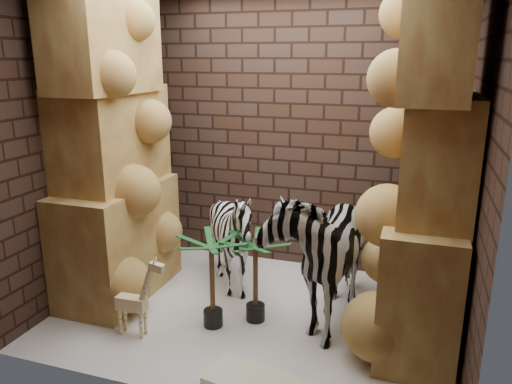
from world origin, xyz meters
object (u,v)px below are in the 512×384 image
(zebra_right, at_px, (320,237))
(palm_front, at_px, (255,279))
(palm_back, at_px, (212,282))
(zebra_left, at_px, (233,244))
(giraffe_toy, at_px, (131,294))

(zebra_right, distance_m, palm_front, 0.68)
(palm_back, bearing_deg, zebra_left, 96.29)
(palm_front, bearing_deg, giraffe_toy, -148.64)
(giraffe_toy, distance_m, palm_back, 0.69)
(giraffe_toy, height_order, palm_back, palm_back)
(zebra_left, relative_size, palm_front, 1.39)
(zebra_right, bearing_deg, zebra_left, 169.08)
(zebra_left, height_order, palm_back, zebra_left)
(zebra_left, bearing_deg, giraffe_toy, -108.07)
(zebra_left, distance_m, palm_back, 0.69)
(palm_front, relative_size, palm_back, 0.95)
(zebra_right, xyz_separation_m, giraffe_toy, (-1.43, -0.82, -0.39))
(zebra_right, xyz_separation_m, zebra_left, (-0.91, 0.22, -0.26))
(giraffe_toy, xyz_separation_m, palm_back, (0.59, 0.35, 0.05))
(zebra_left, xyz_separation_m, palm_back, (0.08, -0.69, -0.09))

